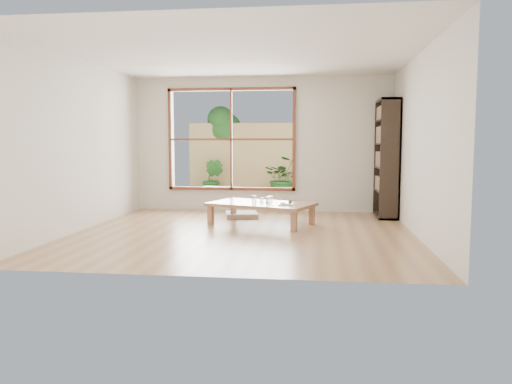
# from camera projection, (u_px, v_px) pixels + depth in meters

# --- Properties ---
(ground) EXTENTS (5.00, 5.00, 0.00)m
(ground) POSITION_uv_depth(u_px,v_px,m) (244.00, 232.00, 7.44)
(ground) COLOR tan
(ground) RESTS_ON ground
(low_table) EXTENTS (1.86, 1.43, 0.36)m
(low_table) POSITION_uv_depth(u_px,v_px,m) (261.00, 205.00, 8.14)
(low_table) COLOR #B07955
(low_table) RESTS_ON ground
(floor_cushion) EXTENTS (0.67, 0.67, 0.08)m
(floor_cushion) POSITION_uv_depth(u_px,v_px,m) (242.00, 215.00, 9.00)
(floor_cushion) COLOR beige
(floor_cushion) RESTS_ON ground
(bookshelf) EXTENTS (0.34, 0.95, 2.10)m
(bookshelf) POSITION_uv_depth(u_px,v_px,m) (387.00, 159.00, 8.93)
(bookshelf) COLOR black
(bookshelf) RESTS_ON ground
(glass_tall) EXTENTS (0.07, 0.07, 0.13)m
(glass_tall) POSITION_uv_depth(u_px,v_px,m) (254.00, 200.00, 8.03)
(glass_tall) COLOR silver
(glass_tall) RESTS_ON low_table
(glass_mid) EXTENTS (0.07, 0.07, 0.10)m
(glass_mid) POSITION_uv_depth(u_px,v_px,m) (268.00, 200.00, 8.12)
(glass_mid) COLOR silver
(glass_mid) RESTS_ON low_table
(glass_short) EXTENTS (0.08, 0.08, 0.10)m
(glass_short) POSITION_uv_depth(u_px,v_px,m) (270.00, 199.00, 8.25)
(glass_short) COLOR silver
(glass_short) RESTS_ON low_table
(glass_small) EXTENTS (0.06, 0.06, 0.07)m
(glass_small) POSITION_uv_depth(u_px,v_px,m) (262.00, 200.00, 8.23)
(glass_small) COLOR silver
(glass_small) RESTS_ON low_table
(food_tray) EXTENTS (0.27, 0.20, 0.08)m
(food_tray) POSITION_uv_depth(u_px,v_px,m) (287.00, 204.00, 7.84)
(food_tray) COLOR white
(food_tray) RESTS_ON low_table
(deck) EXTENTS (2.80, 2.00, 0.05)m
(deck) POSITION_uv_depth(u_px,v_px,m) (240.00, 203.00, 11.03)
(deck) COLOR #322C24
(deck) RESTS_ON ground
(garden_bench) EXTENTS (1.16, 0.62, 0.35)m
(garden_bench) POSITION_uv_depth(u_px,v_px,m) (226.00, 190.00, 10.77)
(garden_bench) COLOR black
(garden_bench) RESTS_ON deck
(bamboo_fence) EXTENTS (2.80, 0.06, 1.80)m
(bamboo_fence) POSITION_uv_depth(u_px,v_px,m) (247.00, 161.00, 11.93)
(bamboo_fence) COLOR tan
(bamboo_fence) RESTS_ON ground
(shrub_right) EXTENTS (1.00, 0.89, 1.00)m
(shrub_right) POSITION_uv_depth(u_px,v_px,m) (284.00, 178.00, 11.56)
(shrub_right) COLOR #276023
(shrub_right) RESTS_ON deck
(shrub_left) EXTENTS (0.60, 0.53, 0.93)m
(shrub_left) POSITION_uv_depth(u_px,v_px,m) (213.00, 179.00, 11.74)
(shrub_left) COLOR #276023
(shrub_left) RESTS_ON deck
(garden_tree) EXTENTS (1.04, 0.85, 2.22)m
(garden_tree) POSITION_uv_depth(u_px,v_px,m) (221.00, 131.00, 12.24)
(garden_tree) COLOR #4C3D2D
(garden_tree) RESTS_ON ground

